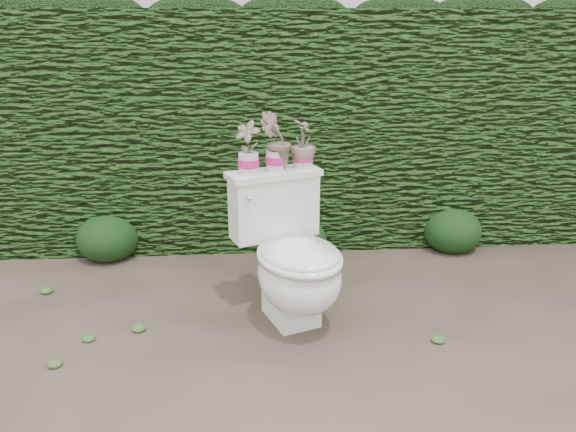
{
  "coord_description": "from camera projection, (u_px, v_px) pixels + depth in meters",
  "views": [
    {
      "loc": [
        -0.3,
        -2.5,
        1.54
      ],
      "look_at": [
        -0.1,
        0.3,
        0.55
      ],
      "focal_mm": 35.0,
      "sensor_mm": 36.0,
      "label": 1
    }
  ],
  "objects": [
    {
      "name": "liriope_clump_3",
      "position": [
        452.0,
        227.0,
        3.93
      ],
      "size": [
        0.4,
        0.4,
        0.32
      ],
      "primitive_type": "ellipsoid",
      "color": "#1A3D15",
      "rests_on": "ground"
    },
    {
      "name": "toilet",
      "position": [
        293.0,
        260.0,
        2.91
      ],
      "size": [
        0.66,
        0.79,
        0.78
      ],
      "rotation": [
        0.0,
        0.0,
        0.36
      ],
      "color": "white",
      "rests_on": "ground"
    },
    {
      "name": "potted_plant_right",
      "position": [
        303.0,
        145.0,
        3.01
      ],
      "size": [
        0.14,
        0.14,
        0.25
      ],
      "primitive_type": "imported",
      "rotation": [
        0.0,
        0.0,
        1.56
      ],
      "color": "#24762B",
      "rests_on": "toilet"
    },
    {
      "name": "hedge",
      "position": [
        289.0,
        125.0,
        4.12
      ],
      "size": [
        8.0,
        1.0,
        1.6
      ],
      "primitive_type": "cube",
      "color": "#2F5B1E",
      "rests_on": "ground"
    },
    {
      "name": "potted_plant_center",
      "position": [
        276.0,
        143.0,
        2.93
      ],
      "size": [
        0.19,
        0.16,
        0.3
      ],
      "primitive_type": "imported",
      "rotation": [
        0.0,
        0.0,
        3.35
      ],
      "color": "#24762B",
      "rests_on": "toilet"
    },
    {
      "name": "liriope_clump_2",
      "position": [
        301.0,
        236.0,
        3.81
      ],
      "size": [
        0.36,
        0.36,
        0.29
      ],
      "primitive_type": "ellipsoid",
      "color": "#1A3D15",
      "rests_on": "ground"
    },
    {
      "name": "ground",
      "position": [
        311.0,
        336.0,
        2.88
      ],
      "size": [
        60.0,
        60.0,
        0.0
      ],
      "primitive_type": "plane",
      "color": "brown",
      "rests_on": "ground"
    },
    {
      "name": "liriope_clump_1",
      "position": [
        108.0,
        233.0,
        3.79
      ],
      "size": [
        0.42,
        0.42,
        0.33
      ],
      "primitive_type": "ellipsoid",
      "color": "#1A3D15",
      "rests_on": "ground"
    },
    {
      "name": "potted_plant_left",
      "position": [
        248.0,
        149.0,
        2.88
      ],
      "size": [
        0.17,
        0.15,
        0.26
      ],
      "primitive_type": "imported",
      "rotation": [
        0.0,
        0.0,
        5.74
      ],
      "color": "#24762B",
      "rests_on": "toilet"
    }
  ]
}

